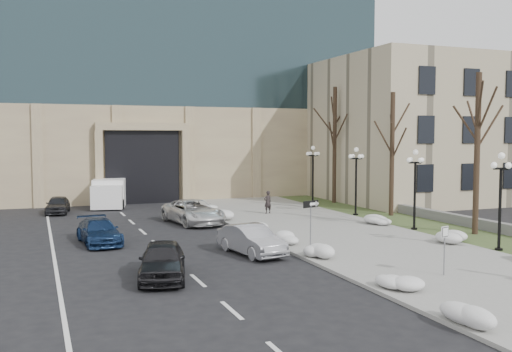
# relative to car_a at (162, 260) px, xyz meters

# --- Properties ---
(ground) EXTENTS (160.00, 160.00, 0.00)m
(ground) POSITION_rel_car_a_xyz_m (7.71, -6.75, -0.73)
(ground) COLOR black
(ground) RESTS_ON ground
(sidewalk) EXTENTS (9.00, 40.00, 0.12)m
(sidewalk) POSITION_rel_car_a_xyz_m (11.21, 7.25, -0.67)
(sidewalk) COLOR gray
(sidewalk) RESTS_ON ground
(curb) EXTENTS (0.30, 40.00, 0.14)m
(curb) POSITION_rel_car_a_xyz_m (6.71, 7.25, -0.66)
(curb) COLOR gray
(curb) RESTS_ON ground
(grass_strip) EXTENTS (4.00, 40.00, 0.10)m
(grass_strip) POSITION_rel_car_a_xyz_m (17.71, 7.25, -0.68)
(grass_strip) COLOR #384A25
(grass_strip) RESTS_ON ground
(stone_wall) EXTENTS (0.50, 30.00, 0.70)m
(stone_wall) POSITION_rel_car_a_xyz_m (19.71, 9.25, -0.38)
(stone_wall) COLOR slate
(stone_wall) RESTS_ON ground
(office_tower) EXTENTS (40.00, 24.70, 36.00)m
(office_tower) POSITION_rel_car_a_xyz_m (5.70, 36.84, 17.76)
(office_tower) COLOR tan
(office_tower) RESTS_ON ground
(classical_building) EXTENTS (22.00, 18.12, 12.00)m
(classical_building) POSITION_rel_car_a_xyz_m (29.71, 21.23, 5.27)
(classical_building) COLOR tan
(classical_building) RESTS_ON ground
(car_a) EXTENTS (2.69, 4.58, 1.46)m
(car_a) POSITION_rel_car_a_xyz_m (0.00, 0.00, 0.00)
(car_a) COLOR black
(car_a) RESTS_ON ground
(car_b) EXTENTS (2.21, 4.43, 1.40)m
(car_b) POSITION_rel_car_a_xyz_m (4.82, 3.00, -0.03)
(car_b) COLOR #A4A6AC
(car_b) RESTS_ON ground
(car_c) EXTENTS (2.18, 4.53, 1.27)m
(car_c) POSITION_rel_car_a_xyz_m (-1.52, 8.34, -0.10)
(car_c) COLOR navy
(car_c) RESTS_ON ground
(car_d) EXTENTS (3.38, 5.80, 1.52)m
(car_d) POSITION_rel_car_a_xyz_m (4.74, 13.16, 0.03)
(car_d) COLOR silver
(car_d) RESTS_ON ground
(car_e) EXTENTS (2.02, 3.89, 1.26)m
(car_e) POSITION_rel_car_a_xyz_m (-3.06, 21.30, -0.10)
(car_e) COLOR #2D2D32
(car_e) RESTS_ON ground
(pedestrian) EXTENTS (0.65, 0.50, 1.59)m
(pedestrian) POSITION_rel_car_a_xyz_m (10.61, 15.06, 0.18)
(pedestrian) COLOR black
(pedestrian) RESTS_ON sidewalk
(box_truck) EXTENTS (3.64, 7.14, 2.16)m
(box_truck) POSITION_rel_car_a_xyz_m (1.00, 24.68, 0.32)
(box_truck) COLOR silver
(box_truck) RESTS_ON ground
(one_way_sign) EXTENTS (0.97, 0.43, 2.61)m
(one_way_sign) POSITION_rel_car_a_xyz_m (7.26, 1.47, 1.42)
(one_way_sign) COLOR slate
(one_way_sign) RESTS_ON ground
(keep_sign) EXTENTS (0.43, 0.16, 2.04)m
(keep_sign) POSITION_rel_car_a_xyz_m (10.24, -3.85, 0.77)
(keep_sign) COLOR slate
(keep_sign) RESTS_ON ground
(snow_clump_a) EXTENTS (1.10, 1.60, 0.36)m
(snow_clump_a) POSITION_rel_car_a_xyz_m (7.34, -8.80, -0.43)
(snow_clump_a) COLOR silver
(snow_clump_a) RESTS_ON sidewalk
(snow_clump_b) EXTENTS (1.10, 1.60, 0.36)m
(snow_clump_b) POSITION_rel_car_a_xyz_m (7.27, -4.82, -0.43)
(snow_clump_b) COLOR silver
(snow_clump_b) RESTS_ON sidewalk
(snow_clump_c) EXTENTS (1.10, 1.60, 0.36)m
(snow_clump_c) POSITION_rel_car_a_xyz_m (7.11, 0.60, -0.43)
(snow_clump_c) COLOR silver
(snow_clump_c) RESTS_ON sidewalk
(snow_clump_d) EXTENTS (1.10, 1.60, 0.36)m
(snow_clump_d) POSITION_rel_car_a_xyz_m (7.28, 4.45, -0.43)
(snow_clump_d) COLOR silver
(snow_clump_d) RESTS_ON sidewalk
(snow_clump_e) EXTENTS (1.10, 1.60, 0.36)m
(snow_clump_e) POSITION_rel_car_a_xyz_m (7.30, 8.72, -0.43)
(snow_clump_e) COLOR silver
(snow_clump_e) RESTS_ON sidewalk
(snow_clump_f) EXTENTS (1.10, 1.60, 0.36)m
(snow_clump_f) POSITION_rel_car_a_xyz_m (6.98, 13.76, -0.43)
(snow_clump_f) COLOR silver
(snow_clump_f) RESTS_ON sidewalk
(snow_clump_g) EXTENTS (1.10, 1.60, 0.36)m
(snow_clump_g) POSITION_rel_car_a_xyz_m (7.19, 18.07, -0.43)
(snow_clump_g) COLOR silver
(snow_clump_g) RESTS_ON sidewalk
(snow_clump_i) EXTENTS (1.10, 1.60, 0.36)m
(snow_clump_i) POSITION_rel_car_a_xyz_m (15.24, 1.82, -0.43)
(snow_clump_i) COLOR silver
(snow_clump_i) RESTS_ON sidewalk
(snow_clump_j) EXTENTS (1.10, 1.60, 0.36)m
(snow_clump_j) POSITION_rel_car_a_xyz_m (15.01, 8.11, -0.43)
(snow_clump_j) COLOR silver
(snow_clump_j) RESTS_ON sidewalk
(lamppost_a) EXTENTS (1.18, 1.18, 4.76)m
(lamppost_a) POSITION_rel_car_a_xyz_m (16.01, -0.75, 2.34)
(lamppost_a) COLOR black
(lamppost_a) RESTS_ON ground
(lamppost_b) EXTENTS (1.18, 1.18, 4.76)m
(lamppost_b) POSITION_rel_car_a_xyz_m (16.01, 5.75, 2.34)
(lamppost_b) COLOR black
(lamppost_b) RESTS_ON ground
(lamppost_c) EXTENTS (1.18, 1.18, 4.76)m
(lamppost_c) POSITION_rel_car_a_xyz_m (16.01, 12.25, 2.34)
(lamppost_c) COLOR black
(lamppost_c) RESTS_ON ground
(lamppost_d) EXTENTS (1.18, 1.18, 4.76)m
(lamppost_d) POSITION_rel_car_a_xyz_m (16.01, 18.75, 2.34)
(lamppost_d) COLOR black
(lamppost_d) RESTS_ON ground
(tree_near) EXTENTS (3.20, 3.20, 9.00)m
(tree_near) POSITION_rel_car_a_xyz_m (18.21, 3.25, 5.10)
(tree_near) COLOR black
(tree_near) RESTS_ON ground
(tree_mid) EXTENTS (3.20, 3.20, 8.50)m
(tree_mid) POSITION_rel_car_a_xyz_m (18.21, 11.25, 4.77)
(tree_mid) COLOR black
(tree_mid) RESTS_ON ground
(tree_far) EXTENTS (3.20, 3.20, 9.50)m
(tree_far) POSITION_rel_car_a_xyz_m (18.21, 19.25, 5.42)
(tree_far) COLOR black
(tree_far) RESTS_ON ground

